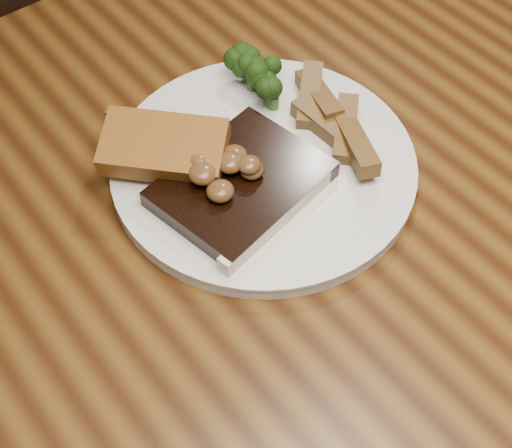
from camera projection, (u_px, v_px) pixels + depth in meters
The scene contains 8 objects.
dining_table at pixel (239, 288), 0.76m from camera, with size 1.60×0.90×0.75m.
plate at pixel (263, 166), 0.73m from camera, with size 0.31×0.31×0.01m, color silver.
steak at pixel (241, 185), 0.69m from camera, with size 0.16×0.12×0.02m, color black.
steak_bone at pixel (276, 221), 0.67m from camera, with size 0.15×0.01×0.02m, color beige.
mushroom_pile at pixel (230, 163), 0.67m from camera, with size 0.08×0.08×0.03m, color brown, non-canonical shape.
garlic_bread at pixel (166, 161), 0.71m from camera, with size 0.12×0.07×0.03m, color #98541B.
potato_wedges at pixel (329, 119), 0.74m from camera, with size 0.11×0.11×0.02m, color brown, non-canonical shape.
broccoli_cluster at pixel (263, 77), 0.77m from camera, with size 0.07×0.07×0.04m, color #19370C, non-canonical shape.
Camera 1 is at (-0.23, -0.33, 1.30)m, focal length 50.00 mm.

